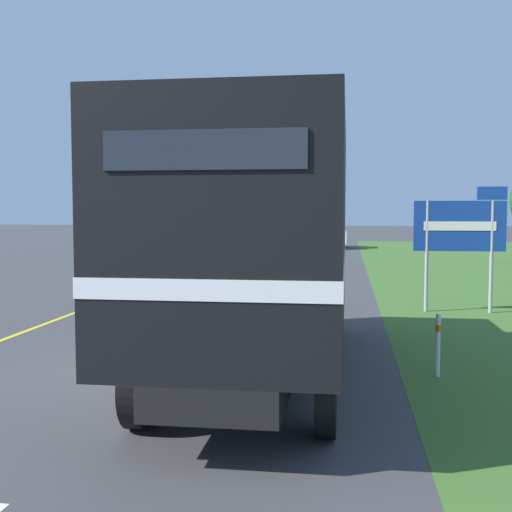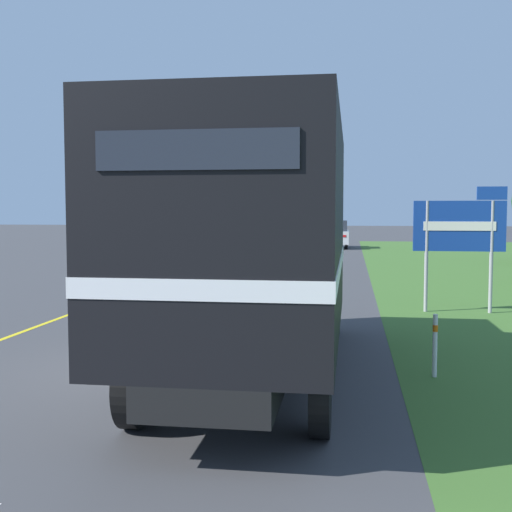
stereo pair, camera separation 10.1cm
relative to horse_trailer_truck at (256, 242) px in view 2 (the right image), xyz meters
The scene contains 12 objects.
ground_plane 2.61m from the horse_trailer_truck, 169.27° to the left, with size 200.00×200.00×0.00m, color #3D3D3F.
edge_line_yellow 15.93m from the horse_trailer_truck, 109.62° to the left, with size 0.12×58.44×0.01m, color yellow.
centre_dash_near 2.74m from the horse_trailer_truck, 150.91° to the left, with size 0.12×2.60×0.01m, color white.
centre_dash_mid_a 7.93m from the horse_trailer_truck, 102.09° to the left, with size 0.12×2.60×0.01m, color white.
centre_dash_mid_b 14.33m from the horse_trailer_truck, 96.50° to the left, with size 0.12×2.60×0.01m, color white.
centre_dash_far 20.85m from the horse_trailer_truck, 94.43° to the left, with size 0.12×2.60×0.01m, color white.
centre_dash_farthest 27.42m from the horse_trailer_truck, 93.37° to the left, with size 0.12×2.60×0.01m, color white.
horse_trailer_truck is the anchor object (origin of this frame).
lead_car_white 17.60m from the horse_trailer_truck, 101.14° to the left, with size 1.80×4.47×2.04m.
lead_car_silver_ahead 34.07m from the horse_trailer_truck, 89.39° to the left, with size 1.80×4.24×1.86m.
highway_sign 7.95m from the horse_trailer_truck, 59.47° to the left, with size 2.19×0.09×3.08m.
delineator_post 3.08m from the horse_trailer_truck, ahead, with size 0.08×0.08×0.95m.
Camera 2 is at (2.98, -9.63, 2.49)m, focal length 45.00 mm.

